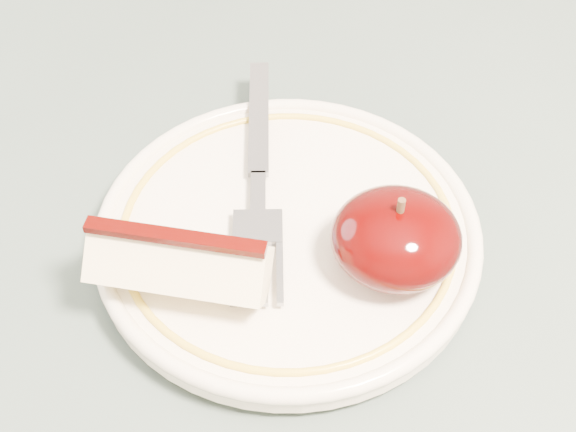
# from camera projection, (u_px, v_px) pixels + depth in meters

# --- Properties ---
(table) EXTENTS (0.90, 0.90, 0.75)m
(table) POSITION_uv_depth(u_px,v_px,m) (168.00, 328.00, 0.52)
(table) COLOR brown
(table) RESTS_ON ground
(plate) EXTENTS (0.21, 0.21, 0.02)m
(plate) POSITION_uv_depth(u_px,v_px,m) (288.00, 233.00, 0.44)
(plate) COLOR #F2E8CB
(plate) RESTS_ON table
(apple_half) EXTENTS (0.07, 0.06, 0.05)m
(apple_half) POSITION_uv_depth(u_px,v_px,m) (396.00, 238.00, 0.41)
(apple_half) COLOR black
(apple_half) RESTS_ON plate
(apple_wedge) EXTENTS (0.09, 0.05, 0.04)m
(apple_wedge) POSITION_uv_depth(u_px,v_px,m) (179.00, 263.00, 0.40)
(apple_wedge) COLOR beige
(apple_wedge) RESTS_ON plate
(fork) EXTENTS (0.04, 0.19, 0.00)m
(fork) POSITION_uv_depth(u_px,v_px,m) (258.00, 176.00, 0.46)
(fork) COLOR gray
(fork) RESTS_ON plate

